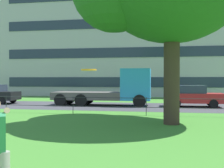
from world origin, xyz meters
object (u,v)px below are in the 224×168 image
Objects in this scene: flatbed_truck_left at (116,89)px; car_red_far_right at (193,96)px; apartment_building_background at (121,16)px; frisbee at (89,70)px.

flatbed_truck_left is 1.82× the size of car_red_far_right.
frisbee is at bearing -82.47° from apartment_building_background.
frisbee is at bearing -82.25° from flatbed_truck_left.
flatbed_truck_left reaches higher than frisbee.
apartment_building_background reaches higher than flatbed_truck_left.
flatbed_truck_left reaches higher than car_red_far_right.
apartment_building_background is (-4.18, 31.64, 7.88)m from frisbee.
frisbee is 0.01× the size of apartment_building_background.
apartment_building_background reaches higher than car_red_far_right.
flatbed_truck_left is 5.60m from car_red_far_right.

